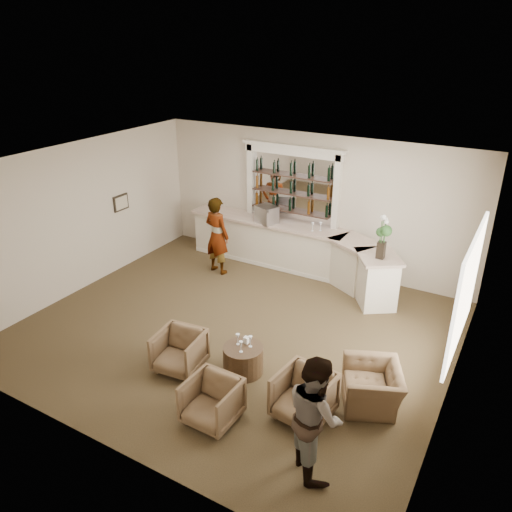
# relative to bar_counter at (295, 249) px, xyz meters

# --- Properties ---
(ground) EXTENTS (8.00, 8.00, 0.00)m
(ground) POSITION_rel_bar_counter_xyz_m (0.16, -3.00, -0.57)
(ground) COLOR brown
(ground) RESTS_ON ground
(room_shell) EXTENTS (8.04, 7.02, 3.32)m
(room_shell) POSITION_rel_bar_counter_xyz_m (0.33, -2.29, 1.77)
(room_shell) COLOR beige
(room_shell) RESTS_ON ground
(bar_counter) EXTENTS (5.72, 1.80, 1.14)m
(bar_counter) POSITION_rel_bar_counter_xyz_m (0.00, 0.00, 0.00)
(bar_counter) COLOR white
(bar_counter) RESTS_ON ground
(back_bar_alcove) EXTENTS (2.64, 0.25, 3.00)m
(back_bar_alcove) POSITION_rel_bar_counter_xyz_m (-0.34, 0.41, 1.46)
(back_bar_alcove) COLOR white
(back_bar_alcove) RESTS_ON ground
(cocktail_table) EXTENTS (0.69, 0.69, 0.50)m
(cocktail_table) POSITION_rel_bar_counter_xyz_m (0.98, -4.06, -0.32)
(cocktail_table) COLOR #472F1F
(cocktail_table) RESTS_ON ground
(sommelier) EXTENTS (0.76, 0.57, 1.90)m
(sommelier) POSITION_rel_bar_counter_xyz_m (-1.61, -0.97, 0.38)
(sommelier) COLOR gray
(sommelier) RESTS_ON ground
(guest) EXTENTS (1.08, 1.08, 1.77)m
(guest) POSITION_rel_bar_counter_xyz_m (2.87, -5.37, 0.31)
(guest) COLOR gray
(guest) RESTS_ON ground
(armchair_left) EXTENTS (0.86, 0.88, 0.72)m
(armchair_left) POSITION_rel_bar_counter_xyz_m (-0.02, -4.54, -0.21)
(armchair_left) COLOR brown
(armchair_left) RESTS_ON ground
(armchair_center) EXTENTS (0.77, 0.79, 0.71)m
(armchair_center) POSITION_rel_bar_counter_xyz_m (1.19, -5.31, -0.22)
(armchair_center) COLOR brown
(armchair_center) RESTS_ON ground
(armchair_right) EXTENTS (0.90, 0.92, 0.76)m
(armchair_right) POSITION_rel_bar_counter_xyz_m (2.35, -4.54, -0.20)
(armchair_right) COLOR brown
(armchair_right) RESTS_ON ground
(armchair_far) EXTENTS (1.21, 1.27, 0.65)m
(armchair_far) POSITION_rel_bar_counter_xyz_m (3.15, -3.73, -0.25)
(armchair_far) COLOR brown
(armchair_far) RESTS_ON ground
(espresso_machine) EXTENTS (0.59, 0.55, 0.42)m
(espresso_machine) POSITION_rel_bar_counter_xyz_m (-0.77, -0.05, 0.78)
(espresso_machine) COLOR #ABABAF
(espresso_machine) RESTS_ON bar_counter
(flower_vase) EXTENTS (0.25, 0.25, 0.94)m
(flower_vase) POSITION_rel_bar_counter_xyz_m (2.27, -0.71, 1.10)
(flower_vase) COLOR black
(flower_vase) RESTS_ON bar_counter
(wine_glass_bar_left) EXTENTS (0.07, 0.07, 0.21)m
(wine_glass_bar_left) POSITION_rel_bar_counter_xyz_m (0.43, -0.01, 0.67)
(wine_glass_bar_left) COLOR white
(wine_glass_bar_left) RESTS_ON bar_counter
(wine_glass_bar_right) EXTENTS (0.07, 0.07, 0.21)m
(wine_glass_bar_right) POSITION_rel_bar_counter_xyz_m (0.59, 0.10, 0.67)
(wine_glass_bar_right) COLOR white
(wine_glass_bar_right) RESTS_ON bar_counter
(wine_glass_tbl_a) EXTENTS (0.07, 0.07, 0.21)m
(wine_glass_tbl_a) POSITION_rel_bar_counter_xyz_m (0.86, -4.03, 0.03)
(wine_glass_tbl_a) COLOR white
(wine_glass_tbl_a) RESTS_ON cocktail_table
(wine_glass_tbl_b) EXTENTS (0.07, 0.07, 0.21)m
(wine_glass_tbl_b) POSITION_rel_bar_counter_xyz_m (1.08, -3.98, 0.03)
(wine_glass_tbl_b) COLOR white
(wine_glass_tbl_b) RESTS_ON cocktail_table
(wine_glass_tbl_c) EXTENTS (0.07, 0.07, 0.21)m
(wine_glass_tbl_c) POSITION_rel_bar_counter_xyz_m (1.02, -4.19, 0.03)
(wine_glass_tbl_c) COLOR white
(wine_glass_tbl_c) RESTS_ON cocktail_table
(napkin_holder) EXTENTS (0.08, 0.08, 0.12)m
(napkin_holder) POSITION_rel_bar_counter_xyz_m (0.96, -3.92, -0.01)
(napkin_holder) COLOR white
(napkin_holder) RESTS_ON cocktail_table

